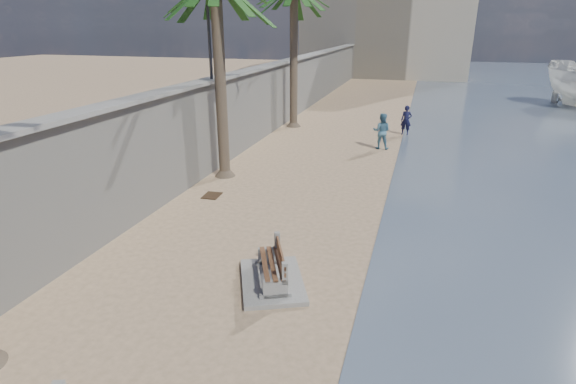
{
  "coord_description": "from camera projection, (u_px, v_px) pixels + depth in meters",
  "views": [
    {
      "loc": [
        2.88,
        -4.26,
        5.61
      ],
      "look_at": [
        -0.5,
        7.0,
        1.2
      ],
      "focal_mm": 28.0,
      "sensor_mm": 36.0,
      "label": 1
    }
  ],
  "objects": [
    {
      "name": "seawall",
      "position": [
        275.0,
        97.0,
        25.29
      ],
      "size": [
        0.45,
        70.0,
        3.5
      ],
      "primitive_type": "cube",
      "color": "gray",
      "rests_on": "ground_plane"
    },
    {
      "name": "wall_cap",
      "position": [
        274.0,
        64.0,
        24.66
      ],
      "size": [
        0.8,
        70.0,
        0.12
      ],
      "primitive_type": "cube",
      "color": "gray",
      "rests_on": "seawall"
    },
    {
      "name": "end_building",
      "position": [
        389.0,
        11.0,
        51.28
      ],
      "size": [
        18.0,
        12.0,
        14.0
      ],
      "primitive_type": "cube",
      "color": "#B7AA93",
      "rests_on": "ground_plane"
    },
    {
      "name": "bench_far",
      "position": [
        272.0,
        269.0,
        10.23
      ],
      "size": [
        2.09,
        2.41,
        0.85
      ],
      "color": "gray",
      "rests_on": "ground_plane"
    },
    {
      "name": "person_a",
      "position": [
        406.0,
        118.0,
        23.98
      ],
      "size": [
        0.69,
        0.51,
        1.79
      ],
      "primitive_type": "imported",
      "rotation": [
        0.0,
        0.0,
        -0.11
      ],
      "color": "#121433",
      "rests_on": "ground_plane"
    },
    {
      "name": "person_b",
      "position": [
        382.0,
        129.0,
        21.24
      ],
      "size": [
        0.92,
        0.72,
        1.88
      ],
      "primitive_type": "imported",
      "rotation": [
        0.0,
        0.0,
        3.12
      ],
      "color": "teal",
      "rests_on": "ground_plane"
    },
    {
      "name": "debris_c",
      "position": [
        212.0,
        195.0,
        15.61
      ],
      "size": [
        0.59,
        0.72,
        0.03
      ],
      "primitive_type": "cube",
      "rotation": [
        0.0,
        0.0,
        1.63
      ],
      "color": "#382616",
      "rests_on": "ground_plane"
    }
  ]
}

